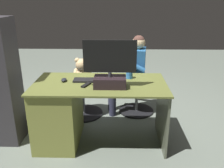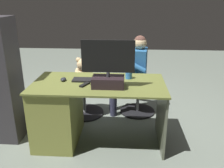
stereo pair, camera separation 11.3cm
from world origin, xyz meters
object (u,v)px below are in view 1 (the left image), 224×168
Objects in this scene: teddy_bear at (82,72)px; person at (132,69)px; keyboard at (92,80)px; cup at (129,74)px; monitor at (110,72)px; desk at (66,111)px; office_chair_teddy at (83,98)px; tv_remote at (86,85)px; computer_mouse at (64,80)px; visitor_chair at (137,95)px.

teddy_bear is 0.33× the size of person.
cup is at bearing -165.68° from keyboard.
monitor is at bearing 52.82° from cup.
desk is 2.63× the size of office_chair_teddy.
office_chair_teddy is 0.81m from person.
keyboard is (-0.30, -0.07, 0.36)m from desk.
tv_remote is at bearing 101.44° from teddy_bear.
office_chair_teddy is at bearing -54.86° from tv_remote.
desk is 0.85m from cup.
computer_mouse is 0.30m from tv_remote.
tv_remote is 0.27× the size of office_chair_teddy.
office_chair_teddy is (0.42, -0.80, -0.64)m from monitor.
keyboard is 0.37× the size of person.
cup is 0.97m from office_chair_teddy.
person reaches higher than cup.
visitor_chair is (-0.62, -0.88, -0.47)m from tv_remote.
cup is 0.84m from teddy_bear.
office_chair_teddy is (-0.10, -0.69, -0.13)m from desk.
teddy_bear reaches higher than cup.
visitor_chair is (-0.88, -0.80, -0.11)m from desk.
tv_remote is 1.18m from visitor_chair.
person is at bearing -107.17° from monitor.
tv_remote is at bearing 58.53° from person.
cup reaches higher than visitor_chair.
computer_mouse reaches higher than desk.
computer_mouse is at bearing 42.81° from person.
desk is 0.37m from computer_mouse.
visitor_chair is at bearing -101.63° from tv_remote.
person reaches higher than teddy_bear.
person reaches higher than computer_mouse.
tv_remote is 0.81m from teddy_bear.
computer_mouse is (0.31, 0.02, 0.01)m from keyboard.
cup reaches higher than desk.
computer_mouse is 0.82m from office_chair_teddy.
cup is at bearing -127.57° from tv_remote.
desk is 2.86× the size of visitor_chair.
visitor_chair is at bearing -103.45° from cup.
office_chair_teddy is 0.39m from teddy_bear.
tv_remote is (0.47, 0.26, -0.04)m from cup.
person is at bearing -137.19° from computer_mouse.
monitor reaches higher than person.
teddy_bear is at bearing -55.03° from tv_remote.
visitor_chair is at bearing -173.28° from teddy_bear.
monitor is at bearing 72.83° from person.
computer_mouse is (0.52, -0.16, -0.14)m from monitor.
person is at bearing -97.94° from tv_remote.
office_chair_teddy and visitor_chair have the same top height.
person reaches higher than desk.
person is at bearing -124.02° from keyboard.
desk is 0.76m from teddy_bear.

